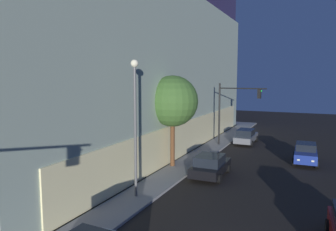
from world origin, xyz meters
The scene contains 7 objects.
modern_building centered at (16.96, 24.11, 9.01)m, with size 39.69×32.31×18.18m.
traffic_light_far_corner centered at (21.56, 5.09, 4.41)m, with size 0.59×4.84×6.39m.
street_lamp_sidewalk centered at (5.14, 6.89, 5.12)m, with size 0.44×0.44×7.91m.
sidewalk_tree centered at (12.06, 7.62, 5.25)m, with size 3.97×3.97×7.10m.
car_black centered at (11.15, 4.22, 0.79)m, with size 4.53×2.29×1.57m.
car_blue centered at (17.98, -1.89, 0.83)m, with size 4.13×2.04×1.63m.
car_grey centered at (24.04, 4.23, 0.80)m, with size 4.73×2.01×1.58m.
Camera 1 is at (-10.49, -2.41, 7.00)m, focal length 34.18 mm.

